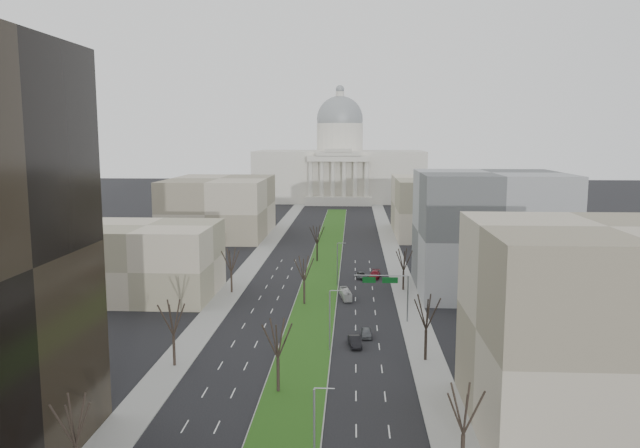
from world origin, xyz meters
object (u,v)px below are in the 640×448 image
(box_van, at_px, (346,294))
(car_black, at_px, (355,342))
(car_red, at_px, (375,275))
(car_grey_far, at_px, (361,275))
(car_grey_near, at_px, (366,333))

(box_van, bearing_deg, car_black, -95.50)
(car_red, bearing_deg, car_grey_far, -165.08)
(car_grey_far, relative_size, box_van, 0.70)
(car_red, height_order, box_van, box_van)
(box_van, bearing_deg, car_grey_far, 70.90)
(car_grey_near, distance_m, car_grey_far, 40.65)
(car_red, bearing_deg, car_grey_near, -85.50)
(car_grey_near, relative_size, box_van, 0.60)
(car_grey_near, relative_size, car_black, 0.88)
(car_black, relative_size, car_grey_far, 0.98)
(car_red, height_order, car_grey_far, car_red)
(car_red, bearing_deg, car_black, -87.40)
(car_grey_near, xyz_separation_m, box_van, (-3.54, 22.82, 0.24))
(car_red, xyz_separation_m, car_grey_far, (-3.04, -0.36, -0.11))
(car_grey_near, height_order, box_van, box_van)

